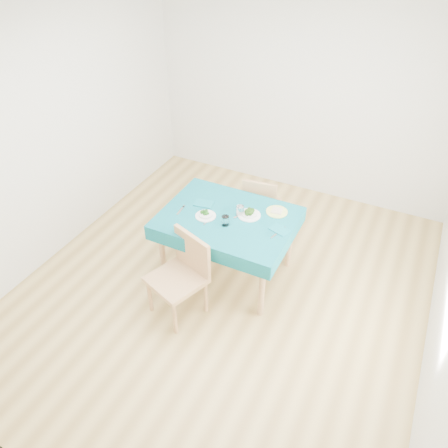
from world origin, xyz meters
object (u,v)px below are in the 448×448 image
at_px(bowl_near, 206,214).
at_px(bowl_far, 249,213).
at_px(chair_near, 175,268).
at_px(side_plate, 277,212).
at_px(chair_far, 262,202).
at_px(table, 227,246).

distance_m(bowl_near, bowl_far, 0.44).
bearing_deg(chair_near, bowl_far, 85.21).
xyz_separation_m(bowl_far, side_plate, (0.23, 0.18, -0.03)).
distance_m(chair_far, bowl_near, 0.96).
height_order(bowl_far, side_plate, bowl_far).
xyz_separation_m(bowl_near, bowl_far, (0.39, 0.21, 0.00)).
bearing_deg(table, side_plate, 35.11).
bearing_deg(bowl_far, chair_near, -114.54).
distance_m(chair_near, bowl_near, 0.66).
relative_size(table, chair_near, 1.13).
distance_m(chair_near, chair_far, 1.51).
height_order(chair_far, bowl_near, chair_far).
height_order(chair_near, side_plate, chair_near).
distance_m(table, chair_near, 0.77).
bearing_deg(bowl_far, table, -148.81).
xyz_separation_m(chair_near, bowl_far, (0.38, 0.83, 0.21)).
height_order(bowl_near, bowl_far, bowl_far).
height_order(bowl_near, side_plate, bowl_near).
relative_size(table, bowl_far, 5.71).
height_order(table, bowl_far, bowl_far).
relative_size(chair_near, bowl_far, 5.04).
bearing_deg(side_plate, bowl_far, -141.95).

